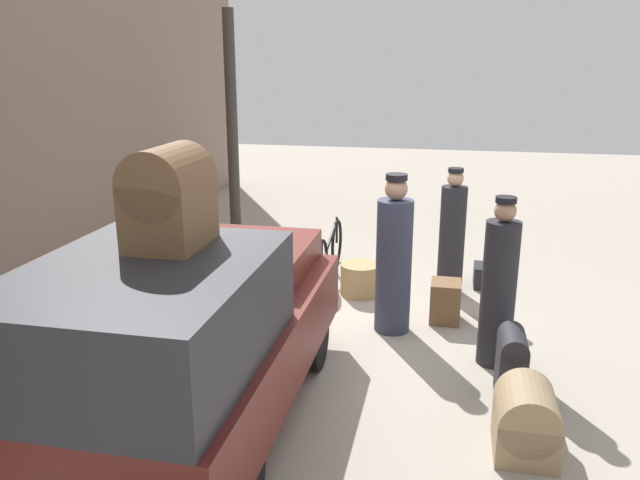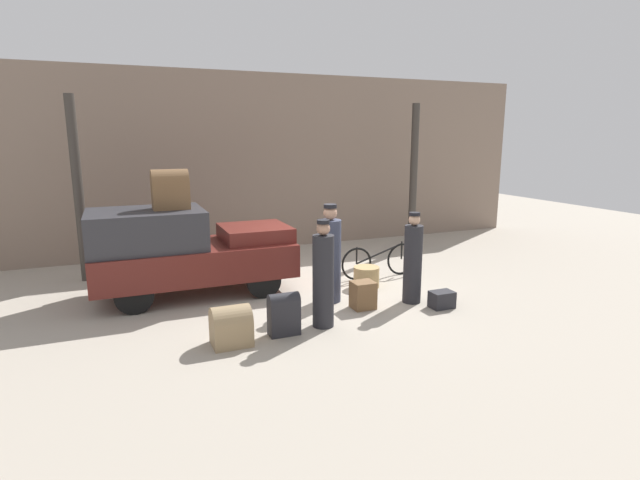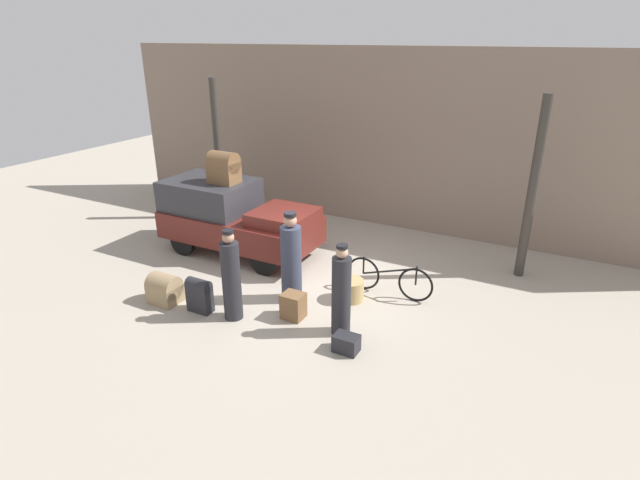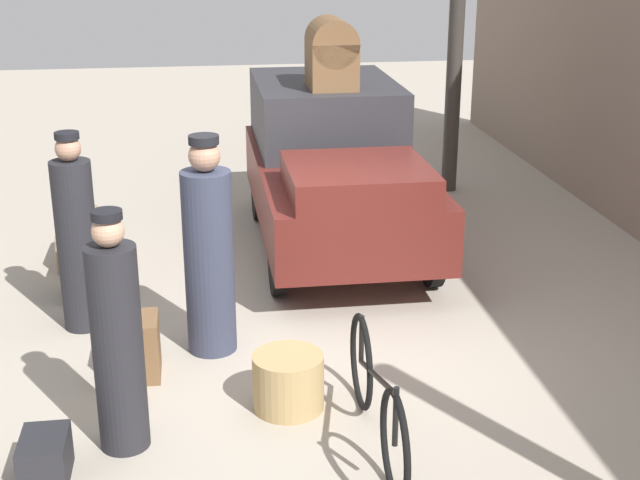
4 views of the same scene
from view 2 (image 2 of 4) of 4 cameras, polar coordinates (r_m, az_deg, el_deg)
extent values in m
plane|color=#A89E8E|center=(9.68, -0.64, -5.83)|extent=(30.00, 30.00, 0.00)
cube|color=gray|center=(13.11, -7.39, 8.74)|extent=(16.00, 0.15, 4.50)
cylinder|color=#38332D|center=(11.13, -25.92, 5.14)|extent=(0.19, 0.19, 3.74)
cylinder|color=#38332D|center=(13.24, 10.63, 7.01)|extent=(0.19, 0.19, 3.74)
cylinder|color=black|center=(10.62, -8.66, -2.56)|extent=(0.64, 0.12, 0.64)
cylinder|color=black|center=(9.25, -6.44, -4.68)|extent=(0.64, 0.12, 0.64)
cylinder|color=black|center=(10.35, -20.82, -3.61)|extent=(0.64, 0.12, 0.64)
cylinder|color=black|center=(8.93, -20.48, -5.98)|extent=(0.64, 0.12, 0.64)
cube|color=#591E19|center=(9.64, -14.14, -2.29)|extent=(3.62, 1.63, 0.61)
cube|color=#2D2D33|center=(9.43, -19.23, 1.15)|extent=(1.99, 1.50, 0.69)
cube|color=#591E19|center=(9.77, -7.44, 0.82)|extent=(1.27, 1.27, 0.27)
torus|color=black|center=(10.85, 9.28, -2.15)|extent=(0.69, 0.04, 0.69)
torus|color=black|center=(10.34, 4.20, -2.73)|extent=(0.69, 0.04, 0.69)
cylinder|color=black|center=(10.54, 6.82, -1.54)|extent=(1.09, 0.04, 0.37)
cylinder|color=black|center=(10.29, 4.21, -1.77)|extent=(0.04, 0.04, 0.35)
cylinder|color=black|center=(10.81, 9.31, -1.16)|extent=(0.04, 0.04, 0.39)
cylinder|color=tan|center=(9.92, 5.32, -4.22)|extent=(0.51, 0.51, 0.41)
cylinder|color=#232328|center=(7.74, 0.37, -4.75)|extent=(0.33, 0.33, 1.46)
sphere|color=tan|center=(7.54, 0.38, 1.31)|extent=(0.21, 0.21, 0.21)
cylinder|color=black|center=(7.53, 0.38, 2.11)|extent=(0.20, 0.20, 0.06)
cylinder|color=#33384C|center=(8.91, 1.15, -2.42)|extent=(0.39, 0.39, 1.49)
sphere|color=tan|center=(8.74, 1.17, 3.09)|extent=(0.24, 0.24, 0.24)
cylinder|color=black|center=(8.72, 1.18, 3.90)|extent=(0.23, 0.23, 0.07)
cylinder|color=#232328|center=(9.01, 10.54, -2.75)|extent=(0.33, 0.33, 1.40)
sphere|color=tan|center=(8.85, 10.74, 2.28)|extent=(0.20, 0.20, 0.20)
cylinder|color=black|center=(8.83, 10.77, 2.94)|extent=(0.19, 0.19, 0.06)
cube|color=#232328|center=(7.57, -4.14, -8.86)|extent=(0.46, 0.24, 0.53)
cylinder|color=#232328|center=(7.48, -4.17, -6.96)|extent=(0.46, 0.24, 0.24)
cube|color=brown|center=(8.71, 4.94, -6.28)|extent=(0.39, 0.34, 0.48)
cube|color=#937A56|center=(7.36, -10.10, -10.41)|extent=(0.55, 0.46, 0.35)
cylinder|color=#937A56|center=(7.30, -10.15, -9.15)|extent=(0.55, 0.46, 0.46)
cube|color=#232328|center=(8.98, 13.75, -6.63)|extent=(0.40, 0.29, 0.29)
cube|color=brown|center=(9.38, -16.71, 4.87)|extent=(0.63, 0.48, 0.47)
cylinder|color=brown|center=(9.35, -16.80, 6.30)|extent=(0.63, 0.48, 0.48)
camera|label=1|loc=(7.95, -45.41, 8.21)|focal=35.00mm
camera|label=3|loc=(8.13, 65.81, 17.98)|focal=28.00mm
camera|label=4|loc=(12.74, 30.21, 11.81)|focal=50.00mm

